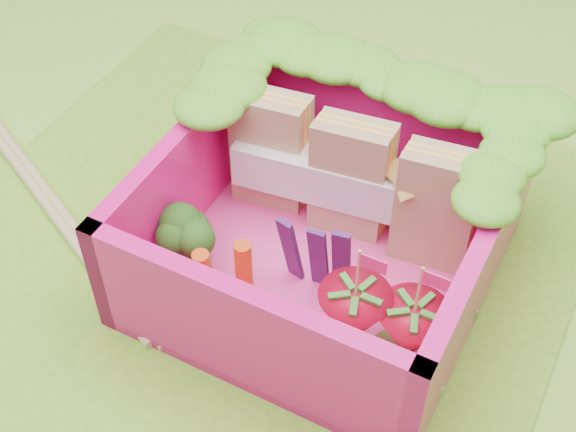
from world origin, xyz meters
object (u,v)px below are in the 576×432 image
(bento_box, at_px, (324,225))
(chopsticks, at_px, (30,175))
(sandwich_stack, at_px, (353,179))
(broccoli, at_px, (194,240))
(strawberry_left, at_px, (353,317))
(strawberry_right, at_px, (411,333))

(bento_box, relative_size, chopsticks, 0.59)
(chopsticks, bearing_deg, bento_box, 5.17)
(sandwich_stack, distance_m, chopsticks, 1.53)
(sandwich_stack, relative_size, broccoli, 3.16)
(bento_box, xyz_separation_m, broccoli, (-0.44, -0.26, -0.05))
(strawberry_left, xyz_separation_m, strawberry_right, (0.21, 0.03, -0.00))
(broccoli, distance_m, strawberry_right, 0.92)
(bento_box, bearing_deg, strawberry_right, -28.77)
(sandwich_stack, bearing_deg, strawberry_right, -47.27)
(sandwich_stack, xyz_separation_m, strawberry_left, (0.26, -0.54, -0.13))
(broccoli, distance_m, strawberry_left, 0.71)
(sandwich_stack, xyz_separation_m, strawberry_right, (0.47, -0.51, -0.13))
(sandwich_stack, distance_m, strawberry_left, 0.61)
(strawberry_right, bearing_deg, chopsticks, 176.09)
(bento_box, distance_m, broccoli, 0.52)
(bento_box, height_order, sandwich_stack, sandwich_stack)
(sandwich_stack, distance_m, strawberry_right, 0.71)
(broccoli, bearing_deg, sandwich_stack, 48.99)
(bento_box, relative_size, strawberry_right, 2.56)
(strawberry_right, bearing_deg, strawberry_left, -171.31)
(broccoli, height_order, chopsticks, broccoli)
(strawberry_left, xyz_separation_m, chopsticks, (-1.71, 0.16, -0.17))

